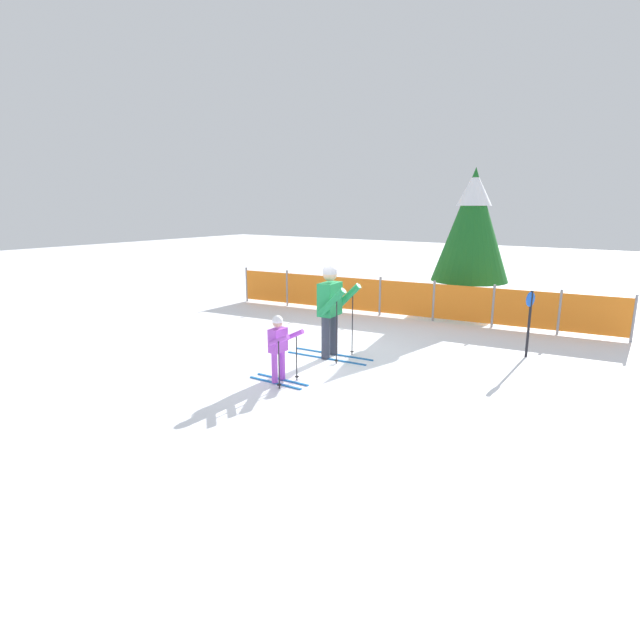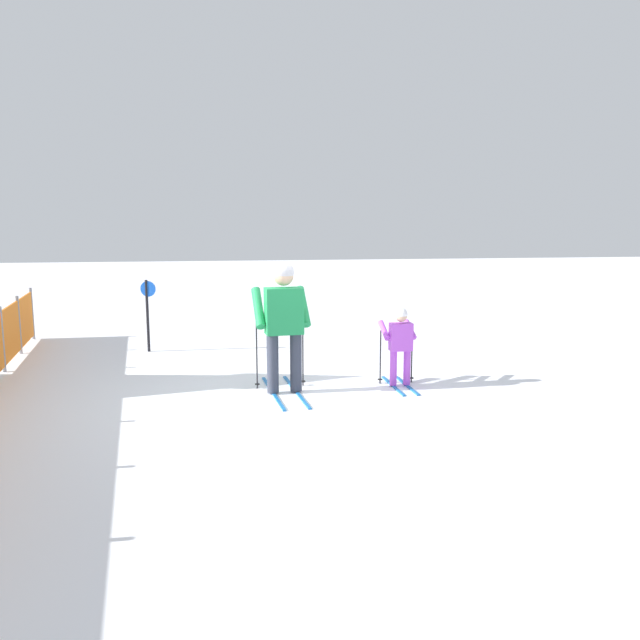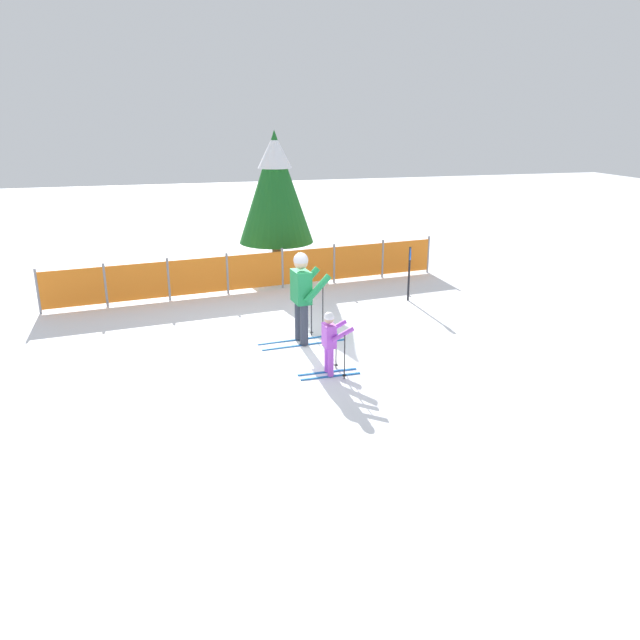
{
  "view_description": "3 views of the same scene",
  "coord_description": "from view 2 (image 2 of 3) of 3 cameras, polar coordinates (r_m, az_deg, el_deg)",
  "views": [
    {
      "loc": [
        5.32,
        -7.46,
        2.86
      ],
      "look_at": [
        0.6,
        -0.62,
        0.95
      ],
      "focal_mm": 28.0,
      "sensor_mm": 36.0,
      "label": 1
    },
    {
      "loc": [
        -8.04,
        1.1,
        2.32
      ],
      "look_at": [
        0.64,
        -0.29,
        0.93
      ],
      "focal_mm": 35.0,
      "sensor_mm": 36.0,
      "label": 2
    },
    {
      "loc": [
        -2.42,
        -10.88,
        4.29
      ],
      "look_at": [
        0.27,
        -0.92,
        0.84
      ],
      "focal_mm": 35.0,
      "sensor_mm": 36.0,
      "label": 3
    }
  ],
  "objects": [
    {
      "name": "skier_child",
      "position": [
        8.88,
        7.35,
        -1.85
      ],
      "size": [
        1.06,
        0.54,
        1.13
      ],
      "rotation": [
        0.0,
        0.0,
        0.02
      ],
      "color": "#1966B2",
      "rests_on": "ground_plane"
    },
    {
      "name": "trail_marker",
      "position": [
        11.57,
        -15.48,
        1.14
      ],
      "size": [
        0.1,
        0.27,
        1.3
      ],
      "color": "black",
      "rests_on": "ground_plane"
    },
    {
      "name": "ground_plane",
      "position": [
        8.44,
        -1.28,
        -6.98
      ],
      "size": [
        60.0,
        60.0,
        0.0
      ],
      "primitive_type": "plane",
      "color": "white"
    },
    {
      "name": "skier_adult",
      "position": [
        8.42,
        -3.35,
        0.42
      ],
      "size": [
        1.72,
        0.79,
        1.8
      ],
      "rotation": [
        0.0,
        0.0,
        0.09
      ],
      "color": "#1966B2",
      "rests_on": "ground_plane"
    }
  ]
}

